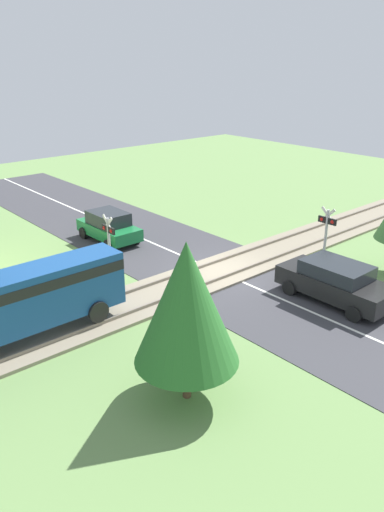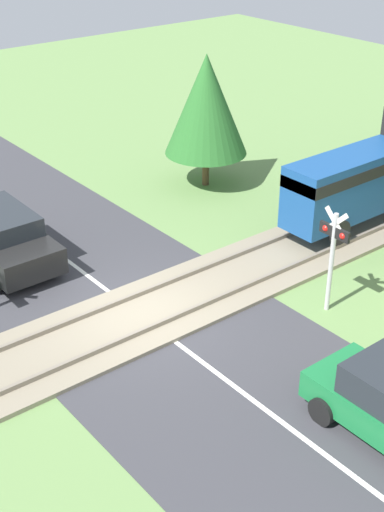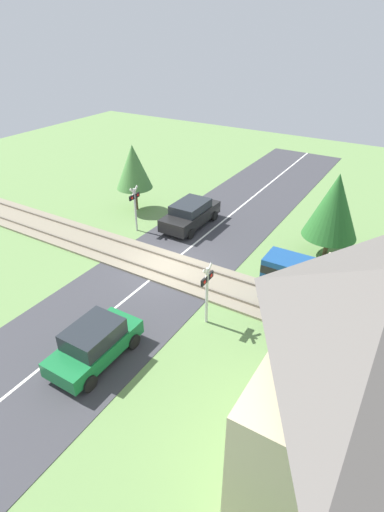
% 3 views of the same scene
% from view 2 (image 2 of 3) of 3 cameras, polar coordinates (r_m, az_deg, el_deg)
% --- Properties ---
extents(ground_plane, '(60.00, 60.00, 0.00)m').
position_cam_2_polar(ground_plane, '(17.92, -4.03, -4.91)').
color(ground_plane, '#66894C').
extents(road_surface, '(48.00, 6.40, 0.02)m').
position_cam_2_polar(road_surface, '(17.92, -4.03, -4.88)').
color(road_surface, '#38383D').
rests_on(road_surface, ground_plane).
extents(track_bed, '(2.80, 48.00, 0.24)m').
position_cam_2_polar(track_bed, '(17.88, -4.04, -4.72)').
color(track_bed, gray).
rests_on(track_bed, ground_plane).
extents(car_near_crossing, '(4.44, 1.98, 1.56)m').
position_cam_2_polar(car_near_crossing, '(20.69, -15.15, 1.59)').
color(car_near_crossing, black).
rests_on(car_near_crossing, ground_plane).
extents(crossing_signal_east_approach, '(0.90, 0.18, 2.79)m').
position_cam_2_polar(crossing_signal_east_approach, '(17.62, 11.22, 0.77)').
color(crossing_signal_east_approach, '#B7B7B7').
rests_on(crossing_signal_east_approach, ground_plane).
extents(tree_roadside_hedge, '(2.84, 2.84, 4.60)m').
position_cam_2_polar(tree_roadside_hedge, '(24.45, 1.15, 12.01)').
color(tree_roadside_hedge, brown).
rests_on(tree_roadside_hedge, ground_plane).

